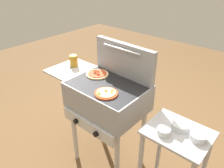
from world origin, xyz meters
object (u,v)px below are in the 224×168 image
object	(u,v)px
pizza_cheese	(106,93)
sauce_jar	(74,61)
topping_bowl_middle	(198,137)
pizza_pepperoni	(97,74)
prep_table	(174,154)
grill	(106,98)
topping_bowl_near	(180,126)
topping_bowl_far	(163,131)

from	to	relation	value
pizza_cheese	sauce_jar	xyz separation A→B (m)	(-0.59, 0.18, 0.05)
pizza_cheese	topping_bowl_middle	world-z (taller)	pizza_cheese
pizza_pepperoni	prep_table	bearing A→B (deg)	-4.45
pizza_pepperoni	sauce_jar	size ratio (longest dim) A/B	1.82
grill	prep_table	size ratio (longest dim) A/B	1.25
pizza_cheese	topping_bowl_near	world-z (taller)	pizza_cheese
pizza_pepperoni	pizza_cheese	size ratio (longest dim) A/B	1.10
grill	topping_bowl_near	size ratio (longest dim) A/B	8.14
pizza_pepperoni	topping_bowl_near	distance (m)	0.85
sauce_jar	topping_bowl_near	size ratio (longest dim) A/B	0.95
prep_table	sauce_jar	bearing A→B (deg)	177.27
pizza_pepperoni	prep_table	size ratio (longest dim) A/B	0.27
grill	topping_bowl_middle	xyz separation A→B (m)	(0.80, 0.02, 0.03)
sauce_jar	prep_table	bearing A→B (deg)	-2.73
prep_table	pizza_pepperoni	bearing A→B (deg)	175.55
pizza_cheese	sauce_jar	distance (m)	0.61
pizza_pepperoni	topping_bowl_near	bearing A→B (deg)	-1.89
pizza_pepperoni	topping_bowl_middle	world-z (taller)	pizza_pepperoni
prep_table	topping_bowl_near	distance (m)	0.24
pizza_cheese	topping_bowl_near	bearing A→B (deg)	16.32
sauce_jar	grill	bearing A→B (deg)	-7.10
sauce_jar	prep_table	size ratio (longest dim) A/B	0.15
topping_bowl_near	topping_bowl_far	world-z (taller)	same
pizza_pepperoni	topping_bowl_middle	xyz separation A→B (m)	(0.97, -0.05, -0.12)
grill	sauce_jar	distance (m)	0.52
pizza_pepperoni	pizza_cheese	world-z (taller)	same
grill	pizza_pepperoni	size ratio (longest dim) A/B	4.71
topping_bowl_middle	sauce_jar	bearing A→B (deg)	178.41
topping_bowl_near	topping_bowl_far	xyz separation A→B (m)	(-0.06, -0.12, 0.00)
sauce_jar	prep_table	xyz separation A→B (m)	(1.15, -0.05, -0.41)
pizza_pepperoni	sauce_jar	world-z (taller)	sauce_jar
sauce_jar	topping_bowl_near	xyz separation A→B (m)	(1.14, -0.02, -0.17)
pizza_pepperoni	topping_bowl_near	xyz separation A→B (m)	(0.84, -0.03, -0.12)
sauce_jar	topping_bowl_far	bearing A→B (deg)	-7.42
topping_bowl_near	topping_bowl_far	size ratio (longest dim) A/B	1.27
sauce_jar	topping_bowl_middle	size ratio (longest dim) A/B	0.99
sauce_jar	prep_table	world-z (taller)	sauce_jar
pizza_pepperoni	prep_table	distance (m)	0.92
pizza_pepperoni	pizza_cheese	distance (m)	0.34
pizza_pepperoni	topping_bowl_middle	distance (m)	0.98
pizza_pepperoni	topping_bowl_near	size ratio (longest dim) A/B	1.73
topping_bowl_near	sauce_jar	bearing A→B (deg)	179.16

